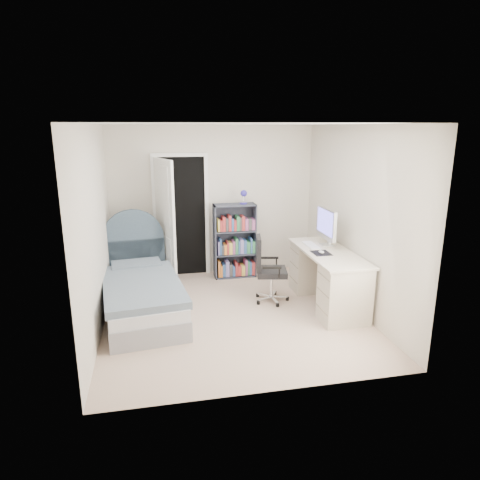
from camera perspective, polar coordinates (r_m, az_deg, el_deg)
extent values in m
cube|color=tan|center=(5.91, -0.85, -10.07)|extent=(3.40, 3.60, 0.05)
cube|color=white|center=(5.36, -0.96, 15.49)|extent=(3.40, 3.60, 0.05)
cube|color=beige|center=(7.26, -3.58, 5.20)|extent=(3.40, 0.05, 2.50)
cube|color=beige|center=(3.78, 4.25, -3.96)|extent=(3.40, 0.05, 2.50)
cube|color=beige|center=(5.45, -19.01, 1.15)|extent=(0.05, 3.60, 2.50)
cube|color=beige|center=(6.05, 15.39, 2.72)|extent=(0.05, 3.60, 2.50)
cube|color=black|center=(7.23, -7.85, 3.02)|extent=(0.80, 0.01, 2.00)
cube|color=white|center=(7.19, -11.25, 2.81)|extent=(0.06, 0.06, 2.00)
cube|color=white|center=(7.24, -4.43, 3.14)|extent=(0.06, 0.06, 2.00)
cube|color=white|center=(7.06, -8.13, 11.18)|extent=(0.92, 0.06, 0.06)
cube|color=white|center=(6.82, -9.94, 2.22)|extent=(0.28, 0.77, 2.00)
cube|color=gray|center=(5.99, -12.83, -8.50)|extent=(1.17, 2.08, 0.26)
cube|color=silver|center=(5.91, -12.94, -6.74)|extent=(1.15, 2.04, 0.16)
cube|color=slate|center=(5.78, -12.90, -5.99)|extent=(1.17, 1.79, 0.10)
cube|color=slate|center=(6.54, -13.65, -3.38)|extent=(0.75, 0.48, 0.12)
cube|color=#3C4D5D|center=(6.86, -13.85, -3.14)|extent=(0.94, 0.17, 0.79)
cylinder|color=#3C4D5D|center=(6.75, -14.06, 0.06)|extent=(0.94, 0.17, 0.94)
cylinder|color=tan|center=(7.02, -13.28, -3.77)|extent=(0.04, 0.04, 0.54)
cylinder|color=tan|center=(7.38, -13.21, -2.87)|extent=(0.04, 0.04, 0.54)
cylinder|color=tan|center=(7.02, -10.25, -3.62)|extent=(0.04, 0.04, 0.54)
cylinder|color=tan|center=(7.37, -10.33, -2.72)|extent=(0.04, 0.04, 0.54)
cube|color=tan|center=(7.12, -11.87, -1.29)|extent=(0.43, 0.43, 0.03)
cube|color=tan|center=(7.22, -11.73, -3.84)|extent=(0.39, 0.39, 0.02)
cube|color=#B24C33|center=(7.11, -12.32, -1.08)|extent=(0.17, 0.24, 0.03)
cube|color=#3F598C|center=(7.11, -12.33, -0.84)|extent=(0.16, 0.23, 0.03)
cube|color=#D8CC7F|center=(7.10, -12.35, -0.61)|extent=(0.15, 0.22, 0.03)
cylinder|color=silver|center=(7.13, -9.10, -5.48)|extent=(0.20, 0.20, 0.02)
cylinder|color=silver|center=(6.92, -9.33, -0.03)|extent=(0.02, 0.02, 1.40)
sphere|color=silver|center=(6.74, -9.04, 5.42)|extent=(0.08, 0.08, 0.08)
cube|color=#353A49|center=(7.09, -3.40, -0.25)|extent=(0.02, 0.30, 1.24)
cube|color=#353A49|center=(7.21, 1.91, 0.03)|extent=(0.02, 0.30, 1.24)
cube|color=#353A49|center=(7.01, -0.74, 4.72)|extent=(0.69, 0.30, 0.02)
cube|color=#353A49|center=(7.33, -0.71, -4.72)|extent=(0.69, 0.30, 0.02)
cube|color=#353A49|center=(7.28, -0.94, 0.18)|extent=(0.69, 0.01, 1.24)
cube|color=#353A49|center=(7.21, -0.72, -1.82)|extent=(0.65, 0.28, 0.02)
cube|color=#353A49|center=(7.10, -0.73, 1.25)|extent=(0.65, 0.28, 0.02)
cylinder|color=#2D249D|center=(7.04, 0.46, 4.92)|extent=(0.12, 0.12, 0.02)
cylinder|color=silver|center=(7.02, 0.46, 5.56)|extent=(0.02, 0.02, 0.16)
sphere|color=#2D249D|center=(6.98, 0.51, 6.24)|extent=(0.11, 0.11, 0.11)
cube|color=orange|center=(7.21, -2.87, -3.75)|extent=(0.03, 0.21, 0.27)
cube|color=orange|center=(7.23, -2.57, -4.03)|extent=(0.03, 0.21, 0.19)
cube|color=#335999|center=(7.23, -2.23, -3.94)|extent=(0.04, 0.21, 0.21)
cube|color=#7F72B2|center=(7.23, -1.79, -3.72)|extent=(0.06, 0.21, 0.26)
cube|color=#3F3F3F|center=(7.25, -1.32, -3.91)|extent=(0.05, 0.21, 0.20)
cube|color=#335999|center=(7.27, -0.93, -4.02)|extent=(0.04, 0.21, 0.17)
cube|color=#B23333|center=(7.27, -0.59, -3.76)|extent=(0.04, 0.21, 0.23)
cube|color=#B23333|center=(7.29, -0.18, -3.97)|extent=(0.06, 0.21, 0.17)
cube|color=#D8BF4C|center=(7.30, 0.31, -3.93)|extent=(0.06, 0.21, 0.17)
cube|color=#994C7F|center=(7.29, 0.73, -3.56)|extent=(0.04, 0.21, 0.26)
cube|color=#337F4C|center=(7.31, 1.02, -3.64)|extent=(0.03, 0.21, 0.24)
cube|color=#335999|center=(7.32, 1.29, -3.67)|extent=(0.03, 0.21, 0.22)
cube|color=#B23333|center=(7.33, 1.65, -3.64)|extent=(0.05, 0.21, 0.22)
cube|color=#7F72B2|center=(7.10, -2.94, -0.99)|extent=(0.03, 0.21, 0.22)
cube|color=#335999|center=(7.10, -2.69, -0.81)|extent=(0.03, 0.21, 0.26)
cube|color=#3F3F3F|center=(7.12, -2.39, -1.20)|extent=(0.03, 0.21, 0.16)
cube|color=orange|center=(7.13, -2.05, -1.16)|extent=(0.04, 0.21, 0.16)
cube|color=#B23333|center=(7.13, -1.72, -0.98)|extent=(0.03, 0.21, 0.21)
cube|color=#D8BF4C|center=(7.14, -1.35, -1.02)|extent=(0.05, 0.21, 0.19)
cube|color=#994C7F|center=(7.15, -0.94, -0.89)|extent=(0.04, 0.21, 0.22)
cube|color=#337F4C|center=(7.15, -0.56, -0.70)|extent=(0.04, 0.21, 0.26)
cube|color=#335999|center=(7.16, -0.24, -0.84)|extent=(0.03, 0.21, 0.22)
cube|color=#7F72B2|center=(7.17, 0.13, -0.76)|extent=(0.06, 0.21, 0.24)
cube|color=#335999|center=(7.18, 0.57, -0.78)|extent=(0.04, 0.21, 0.23)
cube|color=#337F4C|center=(7.20, 1.00, -0.88)|extent=(0.06, 0.21, 0.19)
cube|color=#335999|center=(7.20, 1.38, -0.62)|extent=(0.03, 0.21, 0.26)
cube|color=#337F4C|center=(7.22, 1.73, -0.82)|extent=(0.05, 0.21, 0.20)
cube|color=#D8BF4C|center=(7.01, -2.96, 2.04)|extent=(0.03, 0.21, 0.20)
cube|color=#B23333|center=(7.02, -2.62, 1.99)|extent=(0.04, 0.21, 0.18)
cube|color=#B23333|center=(7.02, -2.24, 2.22)|extent=(0.04, 0.21, 0.23)
cube|color=#3F3F3F|center=(7.03, -1.85, 2.15)|extent=(0.04, 0.21, 0.21)
cube|color=#B23333|center=(7.03, -1.47, 2.33)|extent=(0.04, 0.21, 0.25)
cube|color=#335999|center=(7.05, -1.11, 2.15)|extent=(0.03, 0.21, 0.20)
cube|color=#B23333|center=(7.06, -0.77, 2.06)|extent=(0.04, 0.21, 0.18)
cube|color=#337F4C|center=(7.06, -0.38, 2.31)|extent=(0.05, 0.21, 0.23)
cube|color=#3F3F3F|center=(7.07, -0.04, 2.24)|extent=(0.03, 0.21, 0.21)
cube|color=#B23333|center=(7.08, 0.31, 2.34)|extent=(0.05, 0.21, 0.23)
cube|color=#994C7F|center=(7.09, 0.76, 2.19)|extent=(0.05, 0.21, 0.19)
cube|color=#3F3F3F|center=(7.10, 1.21, 2.22)|extent=(0.05, 0.21, 0.19)
cube|color=#994C7F|center=(7.12, 1.67, 2.18)|extent=(0.05, 0.21, 0.18)
cube|color=beige|center=(6.06, 11.72, -1.65)|extent=(0.65, 1.63, 0.03)
cube|color=beige|center=(5.70, 13.77, -7.07)|extent=(0.60, 0.43, 0.76)
cube|color=beige|center=(6.69, 9.62, -3.53)|extent=(0.60, 0.43, 0.76)
cube|color=silver|center=(6.38, 11.49, -0.60)|extent=(0.17, 0.17, 0.01)
cube|color=silver|center=(6.37, 11.81, 0.50)|extent=(0.03, 0.07, 0.24)
cube|color=silver|center=(6.30, 11.45, 2.19)|extent=(0.05, 0.61, 0.43)
cube|color=#5F59DA|center=(6.29, 11.24, 2.37)|extent=(0.00, 0.54, 0.35)
cube|color=white|center=(6.30, 9.49, -0.70)|extent=(0.14, 0.43, 0.02)
cube|color=black|center=(5.96, 10.78, -1.71)|extent=(0.24, 0.28, 0.00)
ellipsoid|color=white|center=(5.96, 10.78, -1.57)|extent=(0.07, 0.11, 0.03)
cube|color=silver|center=(6.34, 5.26, -7.58)|extent=(0.25, 0.08, 0.02)
cylinder|color=black|center=(6.36, 6.33, -7.78)|extent=(0.06, 0.06, 0.05)
cube|color=silver|center=(6.44, 4.42, -7.20)|extent=(0.15, 0.23, 0.02)
cylinder|color=black|center=(6.55, 4.66, -7.04)|extent=(0.06, 0.06, 0.05)
cube|color=silver|center=(6.39, 3.25, -7.36)|extent=(0.19, 0.21, 0.02)
cylinder|color=black|center=(6.46, 2.35, -7.35)|extent=(0.06, 0.06, 0.05)
cube|color=silver|center=(6.26, 3.33, -7.84)|extent=(0.24, 0.14, 0.02)
cylinder|color=black|center=(6.20, 2.47, -8.33)|extent=(0.06, 0.06, 0.05)
cube|color=silver|center=(6.23, 4.59, -7.98)|extent=(0.06, 0.25, 0.02)
cylinder|color=black|center=(6.14, 5.02, -8.62)|extent=(0.06, 0.06, 0.05)
cylinder|color=silver|center=(6.26, 4.20, -6.02)|extent=(0.05, 0.05, 0.37)
cube|color=black|center=(6.19, 4.24, -4.26)|extent=(0.50, 0.50, 0.08)
cube|color=black|center=(6.09, 2.47, -1.76)|extent=(0.14, 0.39, 0.49)
cube|color=black|center=(5.93, 4.26, -3.70)|extent=(0.27, 0.09, 0.03)
cube|color=black|center=(6.36, 3.95, -2.39)|extent=(0.27, 0.09, 0.03)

